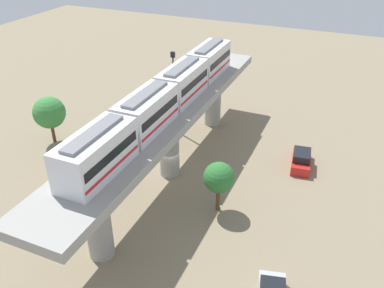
# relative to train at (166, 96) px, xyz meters

# --- Properties ---
(ground_plane) EXTENTS (120.00, 120.00, 0.00)m
(ground_plane) POSITION_rel_train_xyz_m (0.00, -0.33, -8.39)
(ground_plane) COLOR #84755B
(viaduct) EXTENTS (5.20, 35.80, 6.86)m
(viaduct) POSITION_rel_train_xyz_m (0.00, -0.33, -2.98)
(viaduct) COLOR #999691
(viaduct) RESTS_ON ground
(train) EXTENTS (2.64, 27.45, 3.24)m
(train) POSITION_rel_train_xyz_m (0.00, 0.00, 0.00)
(train) COLOR silver
(train) RESTS_ON viaduct
(parked_car_red) EXTENTS (2.32, 4.40, 1.76)m
(parked_car_red) POSITION_rel_train_xyz_m (-11.56, -6.72, -7.65)
(parked_car_red) COLOR red
(parked_car_red) RESTS_ON ground
(tree_near_viaduct) EXTENTS (2.63, 2.63, 4.69)m
(tree_near_viaduct) POSITION_rel_train_xyz_m (-6.21, 2.97, -5.06)
(tree_near_viaduct) COLOR brown
(tree_near_viaduct) RESTS_ON ground
(tree_mid_lot) EXTENTS (2.56, 2.56, 4.76)m
(tree_mid_lot) POSITION_rel_train_xyz_m (4.78, -6.08, -4.95)
(tree_mid_lot) COLOR brown
(tree_mid_lot) RESTS_ON ground
(tree_far_corner) EXTENTS (3.47, 3.47, 5.36)m
(tree_far_corner) POSITION_rel_train_xyz_m (14.57, -0.79, -4.78)
(tree_far_corner) COLOR brown
(tree_far_corner) RESTS_ON ground
(signal_post) EXTENTS (0.44, 0.28, 9.46)m
(signal_post) POSITION_rel_train_xyz_m (3.40, -8.49, -3.15)
(signal_post) COLOR #4C4C51
(signal_post) RESTS_ON ground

